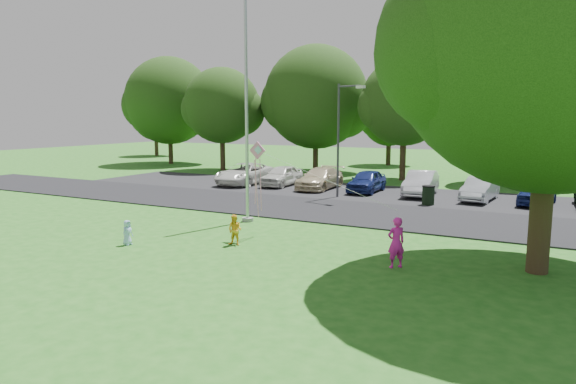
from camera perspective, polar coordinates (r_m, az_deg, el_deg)
The scene contains 14 objects.
ground at distance 16.65m, azimuth -3.49°, elevation -7.45°, with size 120.00×120.00×0.00m, color #23641A.
park_road at distance 24.58m, azimuth 7.48°, elevation -2.29°, with size 60.00×6.00×0.06m, color black.
parking_strip at distance 30.68m, azimuth 11.73°, elevation -0.29°, with size 42.00×7.00×0.06m, color black.
flagpole at distance 22.13m, azimuth -4.61°, elevation 7.36°, with size 0.50×0.50×10.00m.
street_lamp at distance 28.68m, azimuth 6.00°, elevation 6.85°, with size 1.74×0.67×6.35m.
trash_can at distance 27.31m, azimuth 15.32°, elevation -0.40°, with size 0.66×0.66×1.05m.
big_tree at distance 16.39m, azimuth 27.08°, elevation 15.20°, with size 9.76×9.21×11.58m.
tree_row at distance 38.53m, azimuth 17.97°, elevation 9.67°, with size 64.35×11.94×10.88m.
horizon_trees at distance 47.75m, azimuth 22.89°, elevation 7.39°, with size 77.46×7.20×7.02m.
parked_cars at distance 30.83m, azimuth 10.20°, elevation 1.12°, with size 22.80×5.19×1.41m.
woman at distance 15.85m, azimuth 11.92°, elevation -5.52°, with size 0.57×0.37×1.56m, color #ED1FAC.
child_yellow at distance 18.34m, azimuth -5.92°, elevation -4.23°, with size 0.54×0.42×1.10m, color yellow.
child_blue at distance 19.19m, azimuth -17.42°, elevation -4.32°, with size 0.44×0.29×0.90m, color #A5CCFD.
kite at distance 19.09m, azimuth -3.19°, elevation 3.33°, with size 6.10×1.78×2.92m.
Camera 1 is at (8.37, -13.68, 4.51)m, focal length 32.00 mm.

